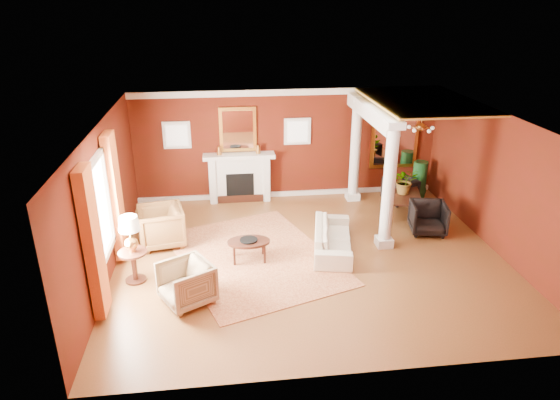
{
  "coord_description": "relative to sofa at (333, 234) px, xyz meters",
  "views": [
    {
      "loc": [
        -1.75,
        -9.07,
        5.15
      ],
      "look_at": [
        -0.58,
        0.44,
        1.15
      ],
      "focal_mm": 32.0,
      "sensor_mm": 36.0,
      "label": 1
    }
  ],
  "objects": [
    {
      "name": "coffee_book",
      "position": [
        -1.88,
        -0.22,
        0.18
      ],
      "size": [
        0.16,
        0.06,
        0.22
      ],
      "primitive_type": "imported",
      "rotation": [
        0.0,
        0.0,
        -0.24
      ],
      "color": "black",
      "rests_on": "coffee_table"
    },
    {
      "name": "overmantel_mirror",
      "position": [
        -1.84,
        3.19,
        1.52
      ],
      "size": [
        0.95,
        0.07,
        1.15
      ],
      "color": "gold",
      "rests_on": "fireplace"
    },
    {
      "name": "room_shell",
      "position": [
        -0.54,
        -0.26,
        1.63
      ],
      "size": [
        8.04,
        7.04,
        2.92
      ],
      "color": "#52130B",
      "rests_on": "ground"
    },
    {
      "name": "armchair_stripe",
      "position": [
        -3.01,
        -1.61,
        0.04
      ],
      "size": [
        1.08,
        1.1,
        0.85
      ],
      "primitive_type": "imported",
      "rotation": [
        0.0,
        0.0,
        -1.06
      ],
      "color": "tan",
      "rests_on": "ground"
    },
    {
      "name": "header_beam",
      "position": [
        1.16,
        1.64,
        2.24
      ],
      "size": [
        0.3,
        3.2,
        0.32
      ],
      "primitive_type": "cube",
      "color": "silver",
      "rests_on": "column_front"
    },
    {
      "name": "side_table",
      "position": [
        -4.04,
        -0.76,
        0.51
      ],
      "size": [
        0.54,
        0.54,
        1.36
      ],
      "rotation": [
        0.0,
        0.0,
        -0.29
      ],
      "color": "black",
      "rests_on": "ground"
    },
    {
      "name": "column_back",
      "position": [
        1.16,
        2.74,
        1.04
      ],
      "size": [
        0.36,
        0.36,
        2.8
      ],
      "color": "silver",
      "rests_on": "ground"
    },
    {
      "name": "green_urn",
      "position": [
        2.96,
        2.68,
        0.01
      ],
      "size": [
        0.43,
        0.43,
        1.02
      ],
      "color": "#14411B",
      "rests_on": "ground"
    },
    {
      "name": "dining_chair_near",
      "position": [
        2.36,
        0.57,
        0.02
      ],
      "size": [
        0.9,
        0.87,
        0.8
      ],
      "primitive_type": "imported",
      "rotation": [
        0.0,
        0.0,
        -0.19
      ],
      "color": "black",
      "rests_on": "ground"
    },
    {
      "name": "base_trim",
      "position": [
        -0.54,
        3.2,
        -0.32
      ],
      "size": [
        8.0,
        0.08,
        0.12
      ],
      "primitive_type": "cube",
      "color": "silver",
      "rests_on": "ground"
    },
    {
      "name": "flank_window_right",
      "position": [
        -0.29,
        3.2,
        1.42
      ],
      "size": [
        0.7,
        0.07,
        0.7
      ],
      "color": "silver",
      "rests_on": "room_shell"
    },
    {
      "name": "potted_plant",
      "position": [
        2.18,
        1.73,
        0.7
      ],
      "size": [
        0.64,
        0.7,
        0.51
      ],
      "primitive_type": "imported",
      "rotation": [
        0.0,
        0.0,
        -0.08
      ],
      "color": "#26591E",
      "rests_on": "dining_table"
    },
    {
      "name": "ground",
      "position": [
        -0.54,
        -0.26,
        -0.38
      ],
      "size": [
        8.0,
        8.0,
        0.0
      ],
      "primitive_type": "plane",
      "color": "brown",
      "rests_on": "ground"
    },
    {
      "name": "dining_chair_far",
      "position": [
        2.34,
        2.41,
        -0.02
      ],
      "size": [
        0.88,
        0.85,
        0.74
      ],
      "primitive_type": "imported",
      "rotation": [
        0.0,
        0.0,
        3.44
      ],
      "color": "black",
      "rests_on": "ground"
    },
    {
      "name": "coffee_table",
      "position": [
        -1.82,
        -0.22,
        0.02
      ],
      "size": [
        0.88,
        0.88,
        0.45
      ],
      "rotation": [
        0.0,
        0.0,
        -0.32
      ],
      "color": "black",
      "rests_on": "ground"
    },
    {
      "name": "amber_ceiling",
      "position": [
        2.31,
        1.49,
        2.49
      ],
      "size": [
        2.3,
        3.4,
        0.04
      ],
      "primitive_type": "cube",
      "color": "#EDB345",
      "rests_on": "room_shell"
    },
    {
      "name": "dining_table",
      "position": [
        2.19,
        1.72,
        0.03
      ],
      "size": [
        0.88,
        1.57,
        0.83
      ],
      "primitive_type": "imported",
      "rotation": [
        0.0,
        0.0,
        1.32
      ],
      "color": "black",
      "rests_on": "ground"
    },
    {
      "name": "dining_mirror",
      "position": [
        2.36,
        3.19,
        1.17
      ],
      "size": [
        1.3,
        0.07,
        1.7
      ],
      "color": "gold",
      "rests_on": "room_shell"
    },
    {
      "name": "flank_window_left",
      "position": [
        -3.39,
        3.2,
        1.42
      ],
      "size": [
        0.7,
        0.07,
        0.7
      ],
      "color": "silver",
      "rests_on": "room_shell"
    },
    {
      "name": "crown_trim",
      "position": [
        -0.54,
        3.2,
        2.44
      ],
      "size": [
        8.0,
        0.08,
        0.16
      ],
      "primitive_type": "cube",
      "color": "silver",
      "rests_on": "room_shell"
    },
    {
      "name": "chandelier",
      "position": [
        2.36,
        1.54,
        1.86
      ],
      "size": [
        0.6,
        0.62,
        0.75
      ],
      "color": "#BB7F3A",
      "rests_on": "room_shell"
    },
    {
      "name": "rug",
      "position": [
        -1.7,
        -0.13,
        -0.38
      ],
      "size": [
        4.02,
        4.62,
        0.02
      ],
      "primitive_type": "cube",
      "rotation": [
        0.0,
        0.0,
        0.33
      ],
      "color": "maroon",
      "rests_on": "ground"
    },
    {
      "name": "column_front",
      "position": [
        1.16,
        0.04,
        1.04
      ],
      "size": [
        0.36,
        0.36,
        2.8
      ],
      "color": "silver",
      "rests_on": "ground"
    },
    {
      "name": "left_window",
      "position": [
        -4.44,
        -0.86,
        1.04
      ],
      "size": [
        0.21,
        2.55,
        2.6
      ],
      "color": "white",
      "rests_on": "room_shell"
    },
    {
      "name": "armchair_leopard",
      "position": [
        -3.67,
        0.71,
        0.1
      ],
      "size": [
        1.04,
        1.09,
        0.97
      ],
      "primitive_type": "imported",
      "rotation": [
        0.0,
        0.0,
        -1.39
      ],
      "color": "black",
      "rests_on": "ground"
    },
    {
      "name": "fireplace",
      "position": [
        -1.84,
        3.06,
        0.26
      ],
      "size": [
        1.85,
        0.42,
        1.29
      ],
      "color": "silver",
      "rests_on": "ground"
    },
    {
      "name": "sofa",
      "position": [
        0.0,
        0.0,
        0.0
      ],
      "size": [
        0.96,
        2.04,
        0.77
      ],
      "primitive_type": "imported",
      "rotation": [
        0.0,
        0.0,
        1.37
      ],
      "color": "silver",
      "rests_on": "ground"
    }
  ]
}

